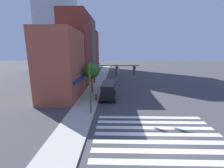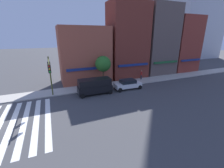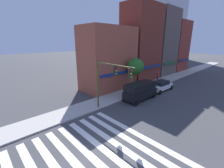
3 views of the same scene
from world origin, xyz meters
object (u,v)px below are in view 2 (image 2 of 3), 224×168
at_px(fire_hydrant, 84,88).
at_px(street_tree, 103,64).
at_px(sedan_white, 128,84).
at_px(pedestrian_red_jacket, 141,75).
at_px(van_black, 95,86).
at_px(traffic_signal, 50,71).

bearing_deg(fire_hydrant, street_tree, 17.23).
xyz_separation_m(sedan_white, fire_hydrant, (-6.76, 1.70, -0.23)).
xyz_separation_m(fire_hydrant, street_tree, (3.55, 1.10, 3.29)).
bearing_deg(pedestrian_red_jacket, street_tree, 79.57).
distance_m(sedan_white, fire_hydrant, 6.97).
distance_m(van_black, fire_hydrant, 2.18).
distance_m(fire_hydrant, street_tree, 4.96).
bearing_deg(sedan_white, van_black, -178.59).
bearing_deg(traffic_signal, street_tree, 20.77).
bearing_deg(traffic_signal, pedestrian_red_jacket, 13.22).
relative_size(fire_hydrant, street_tree, 0.17).
xyz_separation_m(sedan_white, street_tree, (-3.21, 2.80, 3.06)).
bearing_deg(van_black, street_tree, 50.28).
bearing_deg(pedestrian_red_jacket, van_black, 93.03).
bearing_deg(sedan_white, traffic_signal, -176.98).
bearing_deg(fire_hydrant, pedestrian_red_jacket, 8.87).
height_order(traffic_signal, pedestrian_red_jacket, traffic_signal).
relative_size(pedestrian_red_jacket, fire_hydrant, 2.10).
relative_size(pedestrian_red_jacket, street_tree, 0.35).
relative_size(traffic_signal, fire_hydrant, 6.76).
height_order(van_black, pedestrian_red_jacket, van_black).
relative_size(traffic_signal, pedestrian_red_jacket, 3.22).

